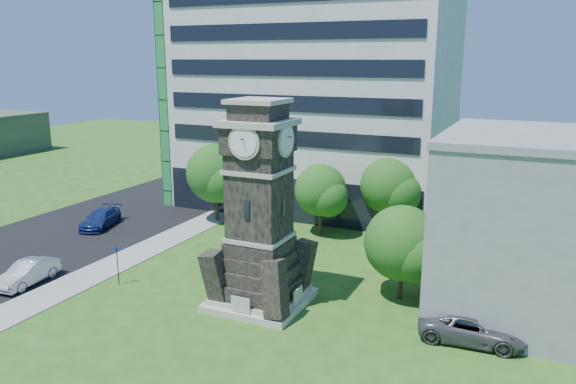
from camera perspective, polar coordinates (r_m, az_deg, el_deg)
The scene contains 14 objects.
ground at distance 34.49m, azimuth -8.87°, elevation -11.44°, with size 160.00×160.00×0.00m, color #275518.
sidewalk at distance 43.57m, azimuth -15.73°, elevation -6.36°, with size 3.00×70.00×0.06m, color gray.
street at distance 49.33m, azimuth -23.31°, elevation -4.67°, with size 14.00×80.00×0.02m, color black.
clock_tower at distance 32.79m, azimuth -2.89°, elevation -2.75°, with size 5.40×5.40×12.22m.
office_tall at distance 55.75m, azimuth 2.87°, elevation 13.24°, with size 26.20×15.11×28.60m.
car_street_mid at distance 40.74m, azimuth -24.95°, elevation -7.47°, with size 1.59×4.57×1.51m, color gray.
car_street_north at distance 51.75m, azimuth -18.51°, elevation -2.58°, with size 2.10×5.17×1.50m, color navy.
car_east_lot at distance 31.51m, azimuth 18.23°, elevation -12.97°, with size 2.53×5.48×1.52m, color #4E4F54.
park_bench at distance 35.00m, azimuth -5.37°, elevation -9.96°, with size 2.01×0.53×1.04m.
street_sign at distance 38.21m, azimuth -16.95°, elevation -6.71°, with size 0.62×0.06×2.60m.
tree_nw at distance 50.45m, azimuth -7.27°, elevation 1.71°, with size 5.81×5.28×7.06m.
tree_nc at distance 46.36m, azimuth 3.39°, elevation 0.01°, with size 4.73×4.30×5.96m.
tree_ne at distance 47.45m, azimuth 10.35°, elevation 0.49°, with size 5.39×4.90×6.57m.
tree_east at distance 34.63m, azimuth 11.60°, elevation -5.33°, with size 5.05×4.59×5.88m.
Camera 1 is at (17.68, -25.85, 14.43)m, focal length 35.00 mm.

